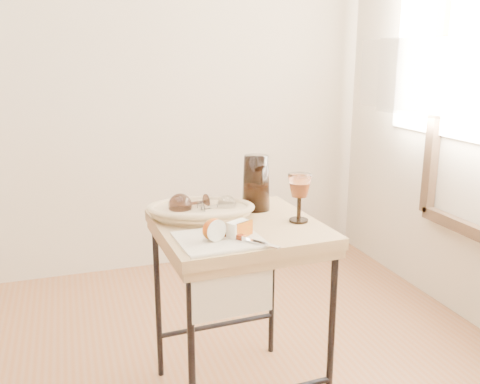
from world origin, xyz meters
name	(u,v)px	position (x,y,z in m)	size (l,w,h in m)	color
wall_back	(70,46)	(0.00, 1.80, 1.35)	(3.60, 0.00, 2.70)	beige
side_table	(238,314)	(0.51, 0.36, 0.36)	(0.57, 0.57, 0.72)	brown
tea_towel	(219,239)	(0.39, 0.21, 0.72)	(0.27, 0.24, 0.01)	beige
bread_basket	(201,212)	(0.39, 0.45, 0.75)	(0.35, 0.24, 0.05)	#9C8351
goblet_lying_a	(192,204)	(0.36, 0.47, 0.78)	(0.14, 0.09, 0.09)	#3C261D
goblet_lying_b	(216,206)	(0.44, 0.43, 0.77)	(0.12, 0.07, 0.07)	white
pitcher	(256,183)	(0.62, 0.50, 0.83)	(0.15, 0.23, 0.25)	black
wine_goblet	(299,198)	(0.72, 0.30, 0.81)	(0.09, 0.09, 0.18)	white
apple_half	(213,229)	(0.37, 0.20, 0.76)	(0.08, 0.04, 0.07)	#B70601
apple_wedge	(238,229)	(0.46, 0.21, 0.75)	(0.07, 0.04, 0.05)	white
table_knife	(248,239)	(0.47, 0.15, 0.74)	(0.22, 0.02, 0.02)	silver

